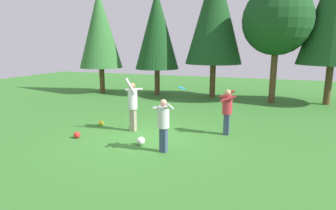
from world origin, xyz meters
name	(u,v)px	position (x,y,z in m)	size (l,w,h in m)	color
ground_plane	(146,138)	(0.00, 0.00, 0.00)	(40.00, 40.00, 0.00)	#387A2D
person_thrower	(133,102)	(-0.77, 0.58, 1.07)	(0.63, 0.56, 1.97)	gray
person_catcher	(227,108)	(2.51, 1.30, 0.95)	(0.65, 0.61, 1.61)	#38476B
person_bystander	(163,121)	(1.02, -1.02, 0.93)	(0.49, 0.55, 1.58)	#38476B
frisbee	(182,88)	(0.99, 0.89, 1.64)	(0.33, 0.34, 0.10)	#2393D1
ball_white	(141,141)	(0.14, -0.72, 0.13)	(0.26, 0.26, 0.26)	white
ball_yellow	(101,123)	(-2.29, 0.79, 0.10)	(0.21, 0.21, 0.21)	yellow
ball_red	(77,135)	(-2.20, -0.82, 0.11)	(0.22, 0.22, 0.22)	red
tree_right	(277,21)	(3.96, 7.96, 4.35)	(3.61, 3.61, 6.18)	brown
tree_left	(157,30)	(-2.92, 8.27, 4.03)	(2.70, 2.70, 6.45)	brown
tree_center	(215,12)	(0.56, 8.53, 4.95)	(3.31, 3.31, 7.91)	brown
tree_far_left	(100,30)	(-6.64, 7.74, 4.07)	(2.73, 2.73, 6.52)	brown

